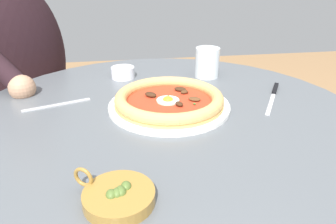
{
  "coord_description": "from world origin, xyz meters",
  "views": [
    {
      "loc": [
        0.65,
        -0.09,
        1.03
      ],
      "look_at": [
        -0.03,
        0.01,
        0.7
      ],
      "focal_mm": 33.59,
      "sensor_mm": 36.0,
      "label": 1
    }
  ],
  "objects": [
    {
      "name": "diner_person",
      "position": [
        -0.5,
        -0.47,
        0.54
      ],
      "size": [
        0.58,
        0.44,
        1.2
      ],
      "color": "#282833",
      "rests_on": "ground"
    },
    {
      "name": "fork_utensil",
      "position": [
        -0.09,
        -0.26,
        0.72
      ],
      "size": [
        0.06,
        0.16,
        0.0
      ],
      "color": "#BCBCC1",
      "rests_on": "dining_table"
    },
    {
      "name": "dining_table",
      "position": [
        0.0,
        0.0,
        0.56
      ],
      "size": [
        0.96,
        0.96,
        0.72
      ],
      "color": "#565B60",
      "rests_on": "ground"
    },
    {
      "name": "cafe_chair_diner",
      "position": [
        -0.6,
        -0.56,
        0.52
      ],
      "size": [
        0.56,
        0.56,
        0.87
      ],
      "color": "beige",
      "rests_on": "ground"
    },
    {
      "name": "steak_knife",
      "position": [
        -0.08,
        0.31,
        0.72
      ],
      "size": [
        0.19,
        0.12,
        0.01
      ],
      "color": "silver",
      "rests_on": "dining_table"
    },
    {
      "name": "olive_pan",
      "position": [
        0.28,
        -0.11,
        0.73
      ],
      "size": [
        0.11,
        0.12,
        0.04
      ],
      "color": "olive",
      "rests_on": "dining_table"
    },
    {
      "name": "pizza_on_plate",
      "position": [
        -0.04,
        0.02,
        0.73
      ],
      "size": [
        0.29,
        0.29,
        0.04
      ],
      "color": "white",
      "rests_on": "dining_table"
    },
    {
      "name": "ramekin_capers",
      "position": [
        -0.28,
        -0.09,
        0.73
      ],
      "size": [
        0.07,
        0.07,
        0.03
      ],
      "color": "white",
      "rests_on": "dining_table"
    },
    {
      "name": "water_glass",
      "position": [
        -0.25,
        0.17,
        0.76
      ],
      "size": [
        0.07,
        0.07,
        0.09
      ],
      "color": "silver",
      "rests_on": "dining_table"
    }
  ]
}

